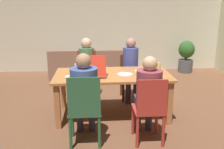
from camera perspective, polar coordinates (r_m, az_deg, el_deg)
name	(u,v)px	position (r m, az deg, el deg)	size (l,w,h in m)	color
ground_plane	(112,115)	(4.40, 0.10, -9.22)	(20.00, 20.00, 0.00)	brown
back_wall	(103,22)	(7.22, -1.95, 11.81)	(6.78, 0.12, 2.76)	beige
dining_table	(112,80)	(4.17, 0.11, -1.20)	(1.89, 0.96, 0.74)	#C0783E
chair_0	(130,75)	(5.11, 4.00, -0.17)	(0.38, 0.43, 0.86)	brown
person_0	(131,65)	(4.93, 4.27, 2.24)	(0.30, 0.47, 1.22)	#3F2F49
chair_1	(84,109)	(3.32, -6.23, -7.66)	(0.43, 0.40, 0.99)	#2D613F
person_1	(84,91)	(3.38, -6.26, -3.64)	(0.36, 0.55, 1.25)	#3A364B
chair_2	(87,74)	(5.08, -5.65, 0.20)	(0.38, 0.38, 0.96)	#AB2B22
person_2	(87,65)	(4.89, -5.75, 2.18)	(0.29, 0.47, 1.23)	#403940
chair_3	(150,109)	(3.40, 8.51, -7.63)	(0.40, 0.42, 0.94)	#B9342C
person_3	(148,91)	(3.46, 8.13, -3.74)	(0.34, 0.52, 1.20)	#363548
pizza_box_0	(94,71)	(4.16, -4.12, 0.86)	(0.37, 0.58, 0.34)	red
plate_0	(125,74)	(4.10, 2.94, 0.06)	(0.25, 0.25, 0.01)	white
plate_1	(141,71)	(4.34, 6.55, 0.89)	(0.20, 0.20, 0.03)	white
plate_2	(72,76)	(4.00, -8.99, -0.43)	(0.22, 0.22, 0.03)	white
plate_3	(150,76)	(4.06, 8.55, -0.24)	(0.22, 0.22, 0.01)	white
drinking_glass_0	(84,76)	(3.86, -6.31, -0.24)	(0.07, 0.07, 0.11)	silver
drinking_glass_1	(159,67)	(4.41, 10.47, 1.75)	(0.07, 0.07, 0.13)	#E6C667
drinking_glass_2	(77,67)	(4.45, -7.95, 1.79)	(0.08, 0.08, 0.11)	silver
couch	(90,66)	(6.66, -4.91, 1.85)	(2.08, 0.82, 0.75)	#8A6551
potted_plant	(186,56)	(7.35, 16.40, 4.14)	(0.44, 0.44, 0.89)	#51535A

